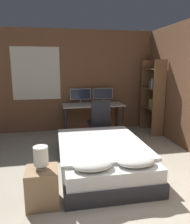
{
  "coord_description": "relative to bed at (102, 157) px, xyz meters",
  "views": [
    {
      "loc": [
        -0.94,
        -2.14,
        1.78
      ],
      "look_at": [
        -0.06,
        2.56,
        0.75
      ],
      "focal_mm": 35.0,
      "sensor_mm": 36.0,
      "label": 1
    }
  ],
  "objects": [
    {
      "name": "ground_plane",
      "position": [
        0.17,
        -1.27,
        -0.24
      ],
      "size": [
        20.0,
        20.0,
        0.0
      ],
      "primitive_type": "plane",
      "color": "#B2A893"
    },
    {
      "name": "wall_back",
      "position": [
        0.15,
        2.55,
        1.11
      ],
      "size": [
        12.0,
        0.08,
        2.7
      ],
      "color": "brown",
      "rests_on": "ground_plane"
    },
    {
      "name": "bed",
      "position": [
        0.0,
        0.0,
        0.0
      ],
      "size": [
        1.44,
        2.06,
        0.55
      ],
      "color": "#2D2D33",
      "rests_on": "ground_plane"
    },
    {
      "name": "nightstand",
      "position": [
        -0.96,
        -0.79,
        0.01
      ],
      "size": [
        0.41,
        0.38,
        0.49
      ],
      "color": "#997551",
      "rests_on": "ground_plane"
    },
    {
      "name": "bedside_lamp",
      "position": [
        -0.96,
        -0.79,
        0.43
      ],
      "size": [
        0.18,
        0.18,
        0.3
      ],
      "color": "gray",
      "rests_on": "nightstand"
    },
    {
      "name": "desk",
      "position": [
        0.23,
        2.16,
        0.44
      ],
      "size": [
        1.59,
        0.65,
        0.77
      ],
      "color": "beige",
      "rests_on": "ground_plane"
    },
    {
      "name": "monitor_left",
      "position": [
        -0.07,
        2.38,
        0.76
      ],
      "size": [
        0.56,
        0.16,
        0.4
      ],
      "color": "#B7B7BC",
      "rests_on": "desk"
    },
    {
      "name": "monitor_right",
      "position": [
        0.54,
        2.38,
        0.76
      ],
      "size": [
        0.56,
        0.16,
        0.4
      ],
      "color": "#B7B7BC",
      "rests_on": "desk"
    },
    {
      "name": "keyboard",
      "position": [
        0.23,
        1.94,
        0.54
      ],
      "size": [
        0.42,
        0.13,
        0.02
      ],
      "color": "#B7B7BC",
      "rests_on": "desk"
    },
    {
      "name": "computer_mouse",
      "position": [
        0.53,
        1.94,
        0.55
      ],
      "size": [
        0.07,
        0.05,
        0.04
      ],
      "color": "#B7B7BC",
      "rests_on": "desk"
    },
    {
      "name": "office_chair",
      "position": [
        0.24,
        1.42,
        0.17
      ],
      "size": [
        0.52,
        0.52,
        1.03
      ],
      "color": "black",
      "rests_on": "ground_plane"
    },
    {
      "name": "bookshelf",
      "position": [
        1.77,
        1.82,
        0.81
      ],
      "size": [
        0.32,
        0.78,
        1.91
      ],
      "color": "brown",
      "rests_on": "ground_plane"
    }
  ]
}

